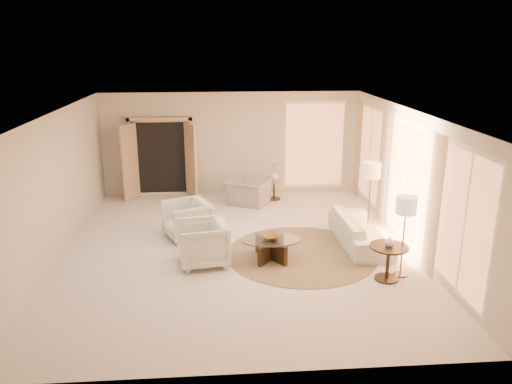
{
  "coord_description": "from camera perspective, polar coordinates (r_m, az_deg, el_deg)",
  "views": [
    {
      "loc": [
        -0.36,
        -9.45,
        4.1
      ],
      "look_at": [
        0.4,
        0.4,
        1.1
      ],
      "focal_mm": 35.0,
      "sensor_mm": 36.0,
      "label": 1
    }
  ],
  "objects": [
    {
      "name": "curtains_right",
      "position": [
        11.45,
        14.91,
        2.17
      ],
      "size": [
        0.06,
        5.2,
        2.6
      ],
      "primitive_type": null,
      "color": "tan",
      "rests_on": "room"
    },
    {
      "name": "side_table",
      "position": [
        13.39,
        2.08,
        0.51
      ],
      "size": [
        0.46,
        0.46,
        0.54
      ],
      "rotation": [
        0.0,
        0.0,
        0.26
      ],
      "color": "#30281C",
      "rests_on": "room"
    },
    {
      "name": "floor_lamp_near",
      "position": [
        10.96,
        13.04,
        2.07
      ],
      "size": [
        0.39,
        0.39,
        1.62
      ],
      "rotation": [
        0.0,
        0.0,
        0.06
      ],
      "color": "#30281C",
      "rests_on": "room"
    },
    {
      "name": "accent_chair",
      "position": [
        12.93,
        -0.95,
        0.45
      ],
      "size": [
        1.2,
        1.05,
        0.88
      ],
      "primitive_type": "imported",
      "rotation": [
        0.0,
        0.0,
        2.66
      ],
      "color": "gray",
      "rests_on": "room"
    },
    {
      "name": "end_table",
      "position": [
        9.2,
        14.87,
        -7.15
      ],
      "size": [
        0.68,
        0.68,
        0.64
      ],
      "rotation": [
        0.0,
        0.0,
        0.15
      ],
      "color": "black",
      "rests_on": "room"
    },
    {
      "name": "side_vase",
      "position": [
        13.3,
        2.1,
        1.88
      ],
      "size": [
        0.26,
        0.26,
        0.25
      ],
      "primitive_type": "imported",
      "rotation": [
        0.0,
        0.0,
        0.09
      ],
      "color": "white",
      "rests_on": "side_table"
    },
    {
      "name": "room",
      "position": [
        9.83,
        -2.14,
        0.93
      ],
      "size": [
        7.04,
        8.04,
        2.83
      ],
      "color": "silver",
      "rests_on": "ground"
    },
    {
      "name": "french_doors",
      "position": [
        13.69,
        -10.79,
        3.8
      ],
      "size": [
        1.95,
        0.66,
        2.16
      ],
      "color": "tan",
      "rests_on": "room"
    },
    {
      "name": "window_back_corner",
      "position": [
        13.93,
        6.7,
        5.4
      ],
      "size": [
        1.7,
        0.1,
        2.4
      ],
      "primitive_type": null,
      "color": "#EC985E",
      "rests_on": "room"
    },
    {
      "name": "windows_right",
      "position": [
        10.64,
        16.74,
        1.19
      ],
      "size": [
        0.1,
        6.4,
        2.4
      ],
      "primitive_type": null,
      "color": "#EC985E",
      "rests_on": "room"
    },
    {
      "name": "floor_lamp_far",
      "position": [
        9.13,
        16.77,
        -1.86
      ],
      "size": [
        0.36,
        0.36,
        1.5
      ],
      "rotation": [
        0.0,
        0.0,
        -0.2
      ],
      "color": "#30281C",
      "rests_on": "room"
    },
    {
      "name": "armchair_right",
      "position": [
        9.54,
        -6.13,
        -5.62
      ],
      "size": [
        0.98,
        1.02,
        0.92
      ],
      "primitive_type": "imported",
      "rotation": [
        0.0,
        0.0,
        -1.41
      ],
      "color": "silver",
      "rests_on": "room"
    },
    {
      "name": "area_rug",
      "position": [
        10.12,
        5.21,
        -7.06
      ],
      "size": [
        3.07,
        3.07,
        0.01
      ],
      "primitive_type": "cylinder",
      "rotation": [
        0.0,
        0.0,
        0.02
      ],
      "color": "#463621",
      "rests_on": "room"
    },
    {
      "name": "sofa",
      "position": [
        10.66,
        11.83,
        -4.3
      ],
      "size": [
        0.89,
        2.16,
        0.62
      ],
      "primitive_type": "imported",
      "rotation": [
        0.0,
        0.0,
        1.6
      ],
      "color": "silver",
      "rests_on": "room"
    },
    {
      "name": "coffee_table",
      "position": [
        9.75,
        1.73,
        -6.23
      ],
      "size": [
        1.2,
        1.2,
        0.43
      ],
      "rotation": [
        0.0,
        0.0,
        -0.02
      ],
      "color": "black",
      "rests_on": "room"
    },
    {
      "name": "armchair_left",
      "position": [
        10.83,
        -7.89,
        -2.96
      ],
      "size": [
        1.1,
        1.13,
        0.9
      ],
      "primitive_type": "imported",
      "rotation": [
        0.0,
        0.0,
        -1.17
      ],
      "color": "silver",
      "rests_on": "room"
    },
    {
      "name": "end_vase",
      "position": [
        9.09,
        15.01,
        -5.48
      ],
      "size": [
        0.19,
        0.19,
        0.18
      ],
      "primitive_type": "imported",
      "rotation": [
        0.0,
        0.0,
        -0.1
      ],
      "color": "white",
      "rests_on": "end_table"
    },
    {
      "name": "bowl",
      "position": [
        9.67,
        1.74,
        -5.14
      ],
      "size": [
        0.41,
        0.41,
        0.08
      ],
      "primitive_type": "imported",
      "rotation": [
        0.0,
        0.0,
        0.28
      ],
      "color": "brown",
      "rests_on": "coffee_table"
    }
  ]
}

